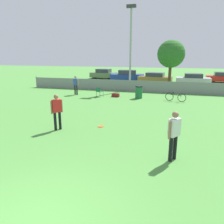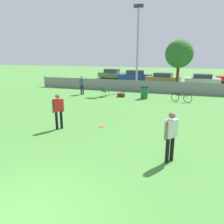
{
  "view_description": "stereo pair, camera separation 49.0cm",
  "coord_description": "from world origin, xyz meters",
  "views": [
    {
      "loc": [
        2.72,
        -3.21,
        3.53
      ],
      "look_at": [
        0.15,
        5.86,
        1.05
      ],
      "focal_mm": 35.0,
      "sensor_mm": 36.0,
      "label": 1
    },
    {
      "loc": [
        3.18,
        -3.07,
        3.53
      ],
      "look_at": [
        0.15,
        5.86,
        1.05
      ],
      "focal_mm": 35.0,
      "sensor_mm": 36.0,
      "label": 2
    }
  ],
  "objects": [
    {
      "name": "ground_plane",
      "position": [
        0.0,
        0.0,
        0.0
      ],
      "size": [
        120.0,
        120.0,
        0.0
      ],
      "primitive_type": "plane",
      "color": "#4C8C3D"
    },
    {
      "name": "fence_backline",
      "position": [
        0.0,
        18.0,
        0.55
      ],
      "size": [
        24.19,
        0.07,
        1.21
      ],
      "color": "gray",
      "rests_on": "ground_plane"
    },
    {
      "name": "light_pole",
      "position": [
        -1.6,
        18.81,
        4.8
      ],
      "size": [
        0.9,
        0.36,
        8.09
      ],
      "color": "#9E9EA3",
      "rests_on": "ground_plane"
    },
    {
      "name": "tree_near_pole",
      "position": [
        2.25,
        21.95,
        3.59
      ],
      "size": [
        2.95,
        2.95,
        5.09
      ],
      "color": "#4C331E",
      "rests_on": "ground_plane"
    },
    {
      "name": "player_receiver_white",
      "position": [
        2.85,
        3.98,
        1.02
      ],
      "size": [
        0.43,
        0.5,
        1.74
      ],
      "rotation": [
        0.0,
        0.0,
        0.96
      ],
      "color": "black",
      "rests_on": "ground_plane"
    },
    {
      "name": "player_thrower_red",
      "position": [
        -2.54,
        5.74,
        1.02
      ],
      "size": [
        0.44,
        0.49,
        1.74
      ],
      "rotation": [
        0.0,
        0.0,
        0.92
      ],
      "color": "black",
      "rests_on": "ground_plane"
    },
    {
      "name": "spectator_in_blue",
      "position": [
        -5.76,
        14.79,
        1.0
      ],
      "size": [
        0.55,
        0.33,
        1.71
      ],
      "rotation": [
        0.0,
        0.0,
        2.86
      ],
      "color": "black",
      "rests_on": "ground_plane"
    },
    {
      "name": "frisbee_disc",
      "position": [
        -0.69,
        6.74,
        0.01
      ],
      "size": [
        0.3,
        0.3,
        0.03
      ],
      "color": "#E5591E",
      "rests_on": "ground_plane"
    },
    {
      "name": "folding_chair_sideline",
      "position": [
        -3.41,
        14.42,
        0.5
      ],
      "size": [
        0.62,
        0.62,
        0.83
      ],
      "rotation": [
        0.0,
        0.0,
        2.7
      ],
      "color": "#333338",
      "rests_on": "ground_plane"
    },
    {
      "name": "bicycle_sideline",
      "position": [
        2.94,
        14.23,
        0.34
      ],
      "size": [
        1.57,
        0.55,
        0.7
      ],
      "rotation": [
        0.0,
        0.0,
        -0.26
      ],
      "color": "black",
      "rests_on": "ground_plane"
    },
    {
      "name": "trash_bin",
      "position": [
        -0.01,
        14.66,
        0.52
      ],
      "size": [
        0.61,
        0.61,
        1.03
      ],
      "color": "#1E6638",
      "rests_on": "ground_plane"
    },
    {
      "name": "gear_bag_sideline",
      "position": [
        -2.04,
        14.77,
        0.14
      ],
      "size": [
        0.63,
        0.35,
        0.31
      ],
      "color": "maroon",
      "rests_on": "ground_plane"
    },
    {
      "name": "parked_car_olive",
      "position": [
        -7.62,
        28.72,
        0.69
      ],
      "size": [
        4.01,
        2.03,
        1.44
      ],
      "rotation": [
        0.0,
        0.0,
        -0.06
      ],
      "color": "black",
      "rests_on": "ground_plane"
    },
    {
      "name": "parked_car_blue",
      "position": [
        -3.51,
        26.59,
        0.71
      ],
      "size": [
        4.79,
        2.34,
        1.49
      ],
      "rotation": [
        0.0,
        0.0,
        0.14
      ],
      "color": "black",
      "rests_on": "ground_plane"
    },
    {
      "name": "parked_car_tan",
      "position": [
        0.41,
        25.12,
        0.67
      ],
      "size": [
        4.33,
        2.22,
        1.34
      ],
      "rotation": [
        0.0,
        0.0,
        -0.14
      ],
      "color": "black",
      "rests_on": "ground_plane"
    },
    {
      "name": "parked_car_silver",
      "position": [
        4.97,
        25.1,
        0.65
      ],
      "size": [
        3.97,
        1.82,
        1.33
      ],
      "rotation": [
        0.0,
        0.0,
        -0.0
      ],
      "color": "black",
      "rests_on": "ground_plane"
    }
  ]
}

